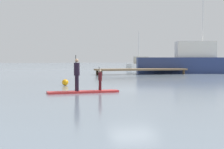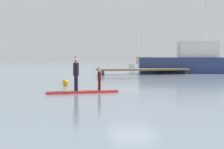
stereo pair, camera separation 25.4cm
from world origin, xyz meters
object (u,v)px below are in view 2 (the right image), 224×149
(paddleboard_near, at_px, (83,92))
(fishing_boat_green_midground, at_px, (146,65))
(paddler_adult, at_px, (76,72))
(paddler_child_solo, at_px, (99,79))
(fishing_boat_white_large, at_px, (190,62))
(mooring_buoy_near, at_px, (66,82))

(paddleboard_near, bearing_deg, fishing_boat_green_midground, 63.10)
(paddler_adult, xyz_separation_m, paddler_child_solo, (1.19, 0.04, -0.33))
(fishing_boat_white_large, bearing_deg, paddler_adult, -131.12)
(paddleboard_near, distance_m, mooring_buoy_near, 4.94)
(paddler_child_solo, xyz_separation_m, fishing_boat_green_midground, (15.47, 32.14, 0.02))
(paddler_adult, distance_m, fishing_boat_white_large, 25.72)
(paddleboard_near, distance_m, fishing_boat_green_midground, 36.09)
(paddler_child_solo, distance_m, fishing_boat_white_large, 24.93)
(paddler_adult, xyz_separation_m, fishing_boat_green_midground, (16.66, 32.18, -0.31))
(paddler_child_solo, distance_m, mooring_buoy_near, 5.01)
(paddler_child_solo, height_order, fishing_boat_white_large, fishing_boat_white_large)
(fishing_boat_white_large, bearing_deg, mooring_buoy_near, -139.07)
(fishing_boat_green_midground, bearing_deg, mooring_buoy_near, -121.04)
(paddler_child_solo, bearing_deg, mooring_buoy_near, 100.75)
(paddleboard_near, bearing_deg, fishing_boat_white_large, 49.44)
(fishing_boat_white_large, relative_size, fishing_boat_green_midground, 2.04)
(fishing_boat_green_midground, relative_size, mooring_buoy_near, 14.40)
(paddler_child_solo, bearing_deg, paddler_adult, -178.21)
(paddler_child_solo, height_order, fishing_boat_green_midground, fishing_boat_green_midground)
(paddler_adult, bearing_deg, mooring_buoy_near, 87.03)
(paddleboard_near, xyz_separation_m, paddler_child_solo, (0.86, 0.04, 0.63))
(paddler_adult, xyz_separation_m, mooring_buoy_near, (0.26, 4.93, -0.81))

